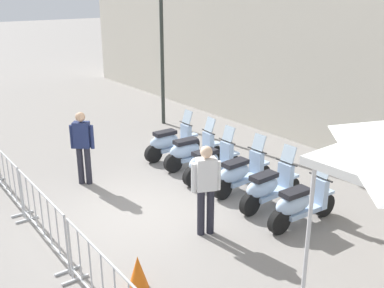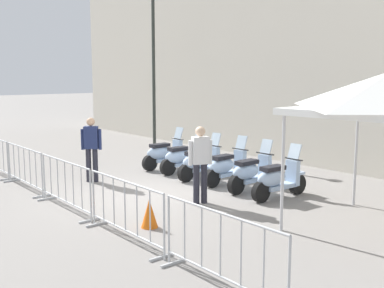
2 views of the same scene
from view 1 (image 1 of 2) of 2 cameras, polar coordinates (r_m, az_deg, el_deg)
name	(u,v)px [view 1 (image 1 of 2)]	position (r m, az deg, el deg)	size (l,w,h in m)	color
ground_plane	(140,213)	(9.32, -6.61, -8.70)	(120.00, 120.00, 0.00)	gray
motorcycle_0	(170,142)	(12.00, -2.76, 0.25)	(0.56, 1.72, 1.24)	black
motorcycle_1	(191,151)	(11.33, -0.08, -0.89)	(0.58, 1.73, 1.24)	black
motorcycle_2	(210,163)	(10.59, 2.34, -2.37)	(0.56, 1.72, 1.24)	black
motorcycle_3	(240,173)	(10.03, 6.15, -3.71)	(0.56, 1.72, 1.24)	black
motorcycle_4	(269,187)	(9.43, 9.72, -5.43)	(0.56, 1.72, 1.24)	black
motorcycle_5	(300,204)	(8.86, 13.61, -7.40)	(0.56, 1.73, 1.24)	black
barrier_segment_1	(4,174)	(10.54, -22.71, -3.59)	(2.32, 0.52, 1.07)	#B2B5B7
barrier_segment_2	(42,217)	(8.40, -18.48, -8.83)	(2.32, 0.52, 1.07)	#B2B5B7
barrier_segment_3	(103,286)	(6.46, -11.25, -17.30)	(2.32, 0.52, 1.07)	#B2B5B7
street_lamp	(161,11)	(14.73, -3.94, 16.53)	(0.36, 0.36, 6.14)	#2D332D
officer_near_row_end	(206,185)	(8.11, 1.78, -5.27)	(0.35, 0.51, 1.73)	#23232D
officer_mid_plaza	(83,144)	(10.53, -13.73, 0.01)	(0.40, 0.44, 1.73)	#23232D
traffic_cone	(138,272)	(7.10, -6.87, -15.85)	(0.32, 0.32, 0.55)	orange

